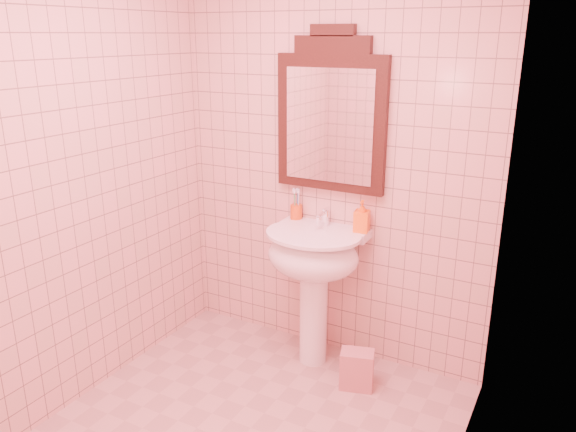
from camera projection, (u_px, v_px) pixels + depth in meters
The scene contains 7 objects.
back_wall at pixel (332, 161), 3.37m from camera, with size 2.00×0.02×2.50m, color #D4A894.
pedestal_sink at pixel (314, 264), 3.36m from camera, with size 0.58×0.58×0.86m.
faucet at pixel (324, 217), 3.40m from camera, with size 0.04×0.16×0.11m.
mirror at pixel (331, 116), 3.27m from camera, with size 0.68×0.06×0.95m.
toothbrush_cup at pixel (296, 211), 3.53m from camera, with size 0.07×0.07×0.17m.
soap_dispenser at pixel (362, 216), 3.29m from camera, with size 0.09×0.09×0.19m, color orange.
towel at pixel (357, 369), 3.26m from camera, with size 0.19×0.13×0.23m, color tan.
Camera 1 is at (1.35, -1.93, 1.98)m, focal length 35.00 mm.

